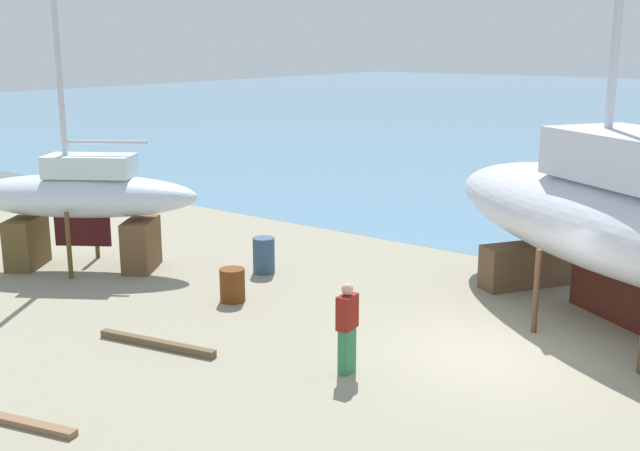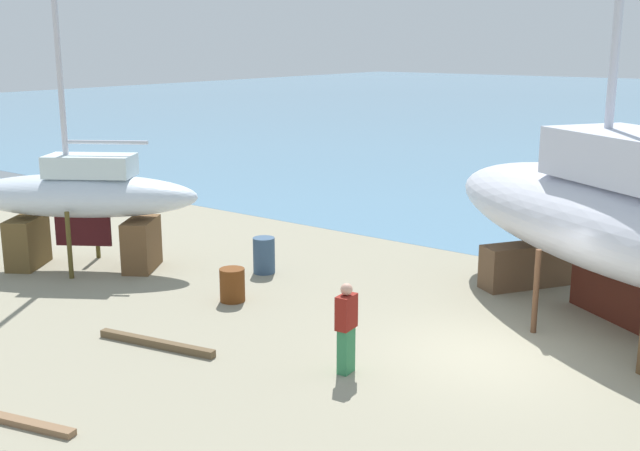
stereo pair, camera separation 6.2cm
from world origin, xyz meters
name	(u,v)px [view 1 (the left image)]	position (x,y,z in m)	size (l,w,h in m)	color
sailboat_mid_port	(620,219)	(1.33, 3.30, 2.28)	(11.11, 8.83, 17.20)	brown
sailboat_small_center	(81,199)	(-11.15, -1.05, 1.87)	(6.20, 4.88, 10.66)	brown
worker	(347,327)	(-1.69, -2.34, 0.89)	(0.28, 0.46, 1.71)	#317C4C
barrel_blue_faded	(232,285)	(-6.13, -0.67, 0.39)	(0.59, 0.59, 0.78)	#633212
barrel_tar_black	(264,255)	(-7.05, 1.49, 0.47)	(0.57, 0.57, 0.94)	#334C6A
timber_plank_near	(157,343)	(-5.39, -3.63, 0.08)	(2.70, 0.17, 0.15)	brown
timber_short_cross	(13,421)	(-4.78, -7.14, 0.05)	(2.42, 0.20, 0.11)	brown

